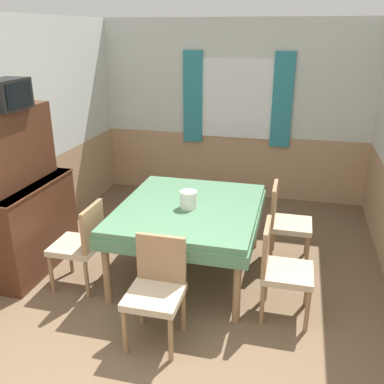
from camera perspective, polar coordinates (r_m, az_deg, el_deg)
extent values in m
cube|color=silver|center=(6.39, 5.70, 14.82)|extent=(4.32, 0.05, 1.65)
cube|color=tan|center=(6.65, 5.31, 3.61)|extent=(4.32, 0.05, 0.95)
cube|color=white|center=(6.38, 5.98, 12.25)|extent=(1.13, 0.01, 1.14)
cube|color=teal|center=(6.49, 0.10, 12.50)|extent=(0.29, 0.03, 1.34)
cube|color=teal|center=(6.30, 11.96, 11.81)|extent=(0.29, 0.03, 1.34)
cube|color=silver|center=(5.07, -21.85, 11.90)|extent=(0.05, 4.74, 1.65)
cube|color=tan|center=(5.40, -20.01, -1.80)|extent=(0.05, 4.74, 0.95)
cube|color=#4C7A56|center=(4.35, -0.40, -2.18)|extent=(1.38, 1.59, 0.06)
cube|color=#4C7A56|center=(4.38, -0.39, -3.26)|extent=(1.41, 1.62, 0.12)
cylinder|color=#93704C|center=(4.11, -11.35, -10.08)|extent=(0.07, 0.07, 0.71)
cylinder|color=#93704C|center=(3.80, 6.02, -12.53)|extent=(0.07, 0.07, 0.71)
cylinder|color=#93704C|center=(5.29, -4.88, -2.41)|extent=(0.07, 0.07, 0.71)
cylinder|color=#93704C|center=(5.06, 8.39, -3.72)|extent=(0.07, 0.07, 0.71)
cylinder|color=#93704C|center=(5.09, 15.07, -5.95)|extent=(0.04, 0.04, 0.41)
cylinder|color=#93704C|center=(4.76, 15.07, -7.97)|extent=(0.04, 0.04, 0.41)
cylinder|color=#93704C|center=(5.09, 10.78, -5.58)|extent=(0.04, 0.04, 0.41)
cylinder|color=#93704C|center=(4.75, 10.47, -7.57)|extent=(0.04, 0.04, 0.41)
cube|color=tan|center=(4.82, 13.07, -4.28)|extent=(0.44, 0.44, 0.06)
cube|color=#93704C|center=(4.73, 10.89, -1.45)|extent=(0.04, 0.42, 0.42)
cylinder|color=#93704C|center=(4.21, 15.09, -12.07)|extent=(0.04, 0.04, 0.41)
cylinder|color=#93704C|center=(3.89, 15.11, -15.07)|extent=(0.04, 0.04, 0.41)
cylinder|color=#93704C|center=(4.20, 9.82, -11.62)|extent=(0.04, 0.04, 0.41)
cylinder|color=#93704C|center=(3.89, 9.33, -14.58)|extent=(0.04, 0.04, 0.41)
cube|color=tan|center=(3.92, 12.61, -10.47)|extent=(0.44, 0.44, 0.06)
cube|color=#93704C|center=(3.80, 9.86, -7.12)|extent=(0.04, 0.42, 0.42)
cylinder|color=#93704C|center=(4.47, -18.25, -10.33)|extent=(0.04, 0.04, 0.41)
cylinder|color=#93704C|center=(4.75, -15.87, -8.11)|extent=(0.04, 0.04, 0.41)
cylinder|color=#93704C|center=(4.29, -13.85, -11.21)|extent=(0.04, 0.04, 0.41)
cylinder|color=#93704C|center=(4.58, -11.68, -8.82)|extent=(0.04, 0.04, 0.41)
cube|color=tan|center=(4.41, -15.20, -6.97)|extent=(0.44, 0.44, 0.06)
cube|color=#93704C|center=(4.21, -13.11, -4.48)|extent=(0.04, 0.42, 0.42)
cylinder|color=#93704C|center=(3.49, -2.87, -19.03)|extent=(0.04, 0.04, 0.41)
cylinder|color=#93704C|center=(3.60, -8.97, -17.90)|extent=(0.04, 0.04, 0.41)
cylinder|color=#93704C|center=(3.78, -1.15, -15.46)|extent=(0.04, 0.04, 0.41)
cylinder|color=#93704C|center=(3.88, -6.77, -14.55)|extent=(0.04, 0.04, 0.41)
cube|color=tan|center=(3.54, -5.06, -13.70)|extent=(0.44, 0.44, 0.06)
cube|color=#93704C|center=(3.57, -4.14, -8.79)|extent=(0.42, 0.04, 0.42)
cube|color=#4C2819|center=(4.86, -20.73, -4.34)|extent=(0.44, 1.17, 0.96)
cube|color=brown|center=(4.69, -21.46, 0.90)|extent=(0.46, 1.19, 0.02)
cube|color=#4C2819|center=(4.61, -22.66, 5.51)|extent=(0.24, 1.05, 0.76)
cube|color=black|center=(4.46, -23.58, 11.83)|extent=(0.28, 0.45, 0.29)
cube|color=black|center=(4.37, -22.05, 11.97)|extent=(0.01, 0.37, 0.22)
cylinder|color=silver|center=(4.25, -0.47, -1.01)|extent=(0.17, 0.17, 0.17)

